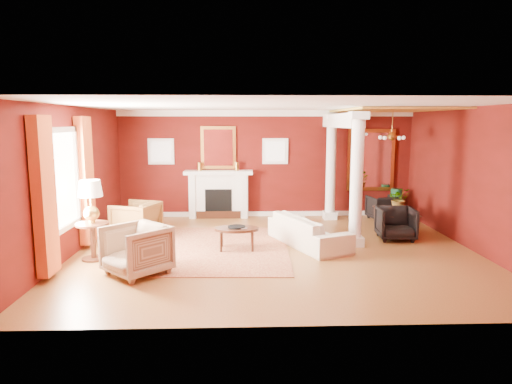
{
  "coord_description": "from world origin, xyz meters",
  "views": [
    {
      "loc": [
        -0.71,
        -8.98,
        2.59
      ],
      "look_at": [
        -0.38,
        0.37,
        1.15
      ],
      "focal_mm": 32.0,
      "sensor_mm": 36.0,
      "label": 1
    }
  ],
  "objects_px": {
    "sofa": "(309,226)",
    "armchair_leopard": "(136,218)",
    "side_table": "(91,206)",
    "dining_table": "(397,215)",
    "armchair_stripe": "(136,248)",
    "coffee_table": "(237,230)"
  },
  "relations": [
    {
      "from": "sofa",
      "to": "side_table",
      "type": "relative_size",
      "value": 1.42
    },
    {
      "from": "coffee_table",
      "to": "dining_table",
      "type": "xyz_separation_m",
      "value": [
        3.83,
        1.54,
        -0.03
      ]
    },
    {
      "from": "dining_table",
      "to": "coffee_table",
      "type": "bearing_deg",
      "value": 112.49
    },
    {
      "from": "armchair_leopard",
      "to": "dining_table",
      "type": "height_order",
      "value": "armchair_leopard"
    },
    {
      "from": "sofa",
      "to": "armchair_stripe",
      "type": "bearing_deg",
      "value": 95.91
    },
    {
      "from": "sofa",
      "to": "coffee_table",
      "type": "distance_m",
      "value": 1.54
    },
    {
      "from": "sofa",
      "to": "dining_table",
      "type": "distance_m",
      "value": 2.63
    },
    {
      "from": "sofa",
      "to": "dining_table",
      "type": "relative_size",
      "value": 1.57
    },
    {
      "from": "sofa",
      "to": "armchair_leopard",
      "type": "distance_m",
      "value": 3.86
    },
    {
      "from": "armchair_stripe",
      "to": "side_table",
      "type": "xyz_separation_m",
      "value": [
        -1.02,
        0.89,
        0.55
      ]
    },
    {
      "from": "sofa",
      "to": "dining_table",
      "type": "height_order",
      "value": "sofa"
    },
    {
      "from": "sofa",
      "to": "armchair_stripe",
      "type": "height_order",
      "value": "armchair_stripe"
    },
    {
      "from": "coffee_table",
      "to": "dining_table",
      "type": "height_order",
      "value": "dining_table"
    },
    {
      "from": "armchair_leopard",
      "to": "side_table",
      "type": "distance_m",
      "value": 1.8
    },
    {
      "from": "sofa",
      "to": "armchair_leopard",
      "type": "height_order",
      "value": "armchair_leopard"
    },
    {
      "from": "side_table",
      "to": "dining_table",
      "type": "bearing_deg",
      "value": 18.02
    },
    {
      "from": "coffee_table",
      "to": "dining_table",
      "type": "distance_m",
      "value": 4.13
    },
    {
      "from": "armchair_leopard",
      "to": "sofa",
      "type": "bearing_deg",
      "value": 98.14
    },
    {
      "from": "armchair_stripe",
      "to": "dining_table",
      "type": "bearing_deg",
      "value": 72.88
    },
    {
      "from": "side_table",
      "to": "dining_table",
      "type": "height_order",
      "value": "side_table"
    },
    {
      "from": "sofa",
      "to": "coffee_table",
      "type": "height_order",
      "value": "sofa"
    },
    {
      "from": "armchair_leopard",
      "to": "armchair_stripe",
      "type": "relative_size",
      "value": 0.95
    }
  ]
}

